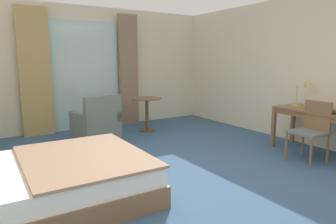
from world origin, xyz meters
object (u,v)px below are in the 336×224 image
Objects in this scene: desk_chair at (312,128)px; round_cafe_table at (147,107)px; armchair_by_window at (97,124)px; desk_lamp at (304,89)px; writing_desk at (320,116)px; bed at (48,180)px.

desk_chair reaches higher than round_cafe_table.
round_cafe_table is (1.23, 0.33, 0.17)m from armchair_by_window.
desk_lamp is (0.56, 0.55, 0.51)m from desk_chair.
armchair_by_window is at bearing 143.74° from desk_lamp.
round_cafe_table is (-1.74, 2.51, -0.50)m from desk_lamp.
writing_desk is 1.58× the size of armchair_by_window.
writing_desk is 0.43m from desk_chair.
bed reaches higher than desk_chair.
writing_desk reaches higher than round_cafe_table.
bed is 4.14m from writing_desk.
desk_lamp reaches higher than desk_chair.
armchair_by_window is at bearing 58.19° from bed.
armchair_by_window is (-2.41, 2.73, -0.16)m from desk_chair.
bed is 2.80× the size of round_cafe_table.
armchair_by_window is at bearing 137.01° from writing_desk.
bed is at bearing 169.69° from desk_chair.
desk_chair is at bearing -48.49° from armchair_by_window.
desk_chair is (3.69, -0.67, 0.26)m from bed.
round_cafe_table is (2.51, 2.38, 0.27)m from bed.
desk_lamp is at bearing -36.26° from armchair_by_window.
desk_chair is 1.26× the size of round_cafe_table.
desk_lamp is (4.25, -0.13, 0.77)m from bed.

